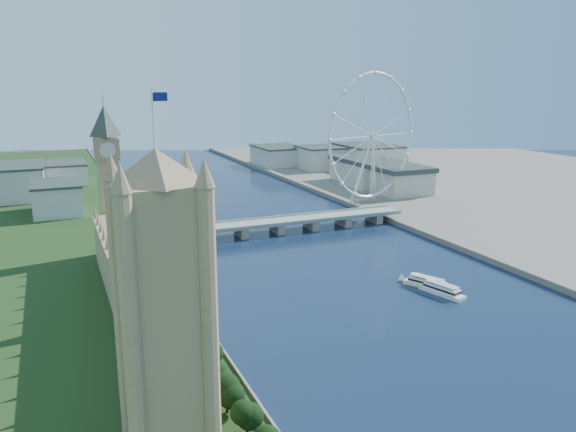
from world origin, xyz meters
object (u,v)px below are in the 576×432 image
london_eye (373,136)px  tour_boat_far (442,294)px  tour_boat_near (427,287)px  victoria_tower (163,298)px

london_eye → tour_boat_far: (-84.59, -217.30, -67.52)m
london_eye → tour_boat_near: bearing=-112.7°
victoria_tower → tour_boat_far: size_ratio=3.65×
victoria_tower → tour_boat_near: bearing=29.3°
london_eye → tour_boat_far: size_ratio=4.05×
london_eye → tour_boat_far: london_eye is taller
victoria_tower → tour_boat_near: (169.26, 94.93, -54.49)m
victoria_tower → tour_boat_far: bearing=25.9°
victoria_tower → london_eye: 393.99m
london_eye → tour_boat_near: size_ratio=3.98×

